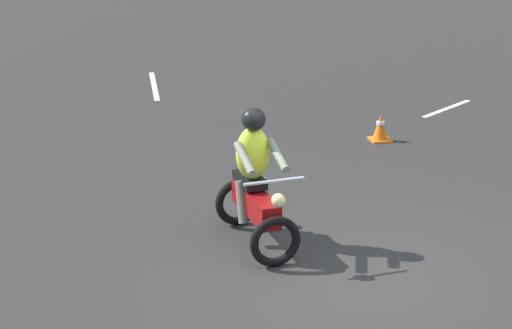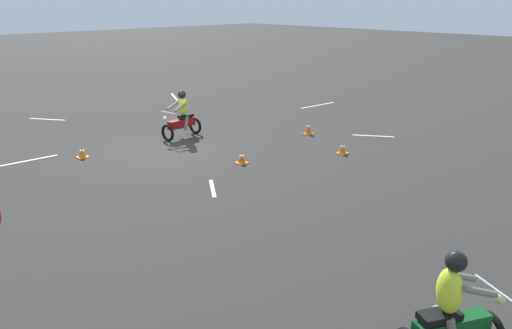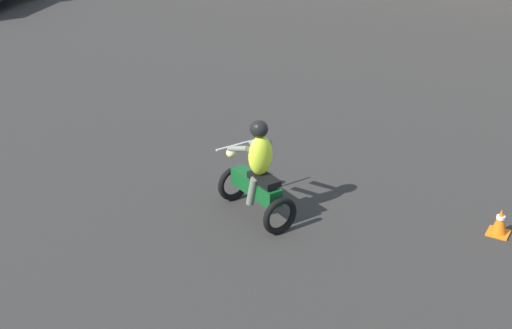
{
  "view_description": "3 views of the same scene",
  "coord_description": "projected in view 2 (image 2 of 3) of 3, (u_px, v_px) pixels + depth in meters",
  "views": [
    {
      "loc": [
        9.43,
        -3.32,
        4.71
      ],
      "look_at": [
        -1.16,
        -0.94,
        1.0
      ],
      "focal_mm": 70.0,
      "sensor_mm": 36.0,
      "label": 1
    },
    {
      "loc": [
        8.72,
        13.14,
        4.69
      ],
      "look_at": [
        0.89,
        4.98,
        0.9
      ],
      "focal_mm": 35.0,
      "sensor_mm": 36.0,
      "label": 2
    },
    {
      "loc": [
        7.85,
        2.34,
        5.62
      ],
      "look_at": [
        2.94,
        10.9,
        0.9
      ],
      "focal_mm": 50.0,
      "sensor_mm": 36.0,
      "label": 3
    }
  ],
  "objects": [
    {
      "name": "ground_plane",
      "position": [
        170.0,
        150.0,
        16.21
      ],
      "size": [
        120.0,
        120.0,
        0.0
      ],
      "primitive_type": "plane",
      "color": "#2D2B28"
    },
    {
      "name": "motorcycle_rider_foreground",
      "position": [
        182.0,
        117.0,
        17.41
      ],
      "size": [
        1.54,
        0.8,
        1.66
      ],
      "rotation": [
        0.0,
        0.0,
        4.83
      ],
      "color": "black",
      "rests_on": "ground"
    },
    {
      "name": "motorcycle_rider_background",
      "position": [
        451.0,
        314.0,
        6.57
      ],
      "size": [
        1.52,
        1.17,
        1.66
      ],
      "rotation": [
        0.0,
        0.0,
        1.11
      ],
      "color": "black",
      "rests_on": "ground"
    },
    {
      "name": "traffic_cone_near_left",
      "position": [
        309.0,
        129.0,
        17.97
      ],
      "size": [
        0.32,
        0.32,
        0.42
      ],
      "color": "orange",
      "rests_on": "ground"
    },
    {
      "name": "traffic_cone_mid_left",
      "position": [
        82.0,
        153.0,
        15.35
      ],
      "size": [
        0.32,
        0.32,
        0.33
      ],
      "color": "orange",
      "rests_on": "ground"
    },
    {
      "name": "traffic_cone_far_right",
      "position": [
        242.0,
        158.0,
        14.81
      ],
      "size": [
        0.32,
        0.32,
        0.34
      ],
      "color": "orange",
      "rests_on": "ground"
    },
    {
      "name": "traffic_cone_far_center",
      "position": [
        342.0,
        149.0,
        15.73
      ],
      "size": [
        0.32,
        0.32,
        0.34
      ],
      "color": "orange",
      "rests_on": "ground"
    },
    {
      "name": "lane_stripe_e",
      "position": [
        21.0,
        162.0,
        14.98
      ],
      "size": [
        2.16,
        0.22,
        0.01
      ],
      "primitive_type": "cube",
      "rotation": [
        0.0,
        0.0,
        1.51
      ],
      "color": "silver",
      "rests_on": "ground"
    },
    {
      "name": "lane_stripe_ne",
      "position": [
        213.0,
        188.0,
        12.92
      ],
      "size": [
        0.79,
        1.08,
        0.01
      ],
      "primitive_type": "cube",
      "rotation": [
        0.0,
        0.0,
        2.54
      ],
      "color": "silver",
      "rests_on": "ground"
    },
    {
      "name": "lane_stripe_nw",
      "position": [
        373.0,
        136.0,
        17.81
      ],
      "size": [
        0.93,
        1.25,
        0.01
      ],
      "primitive_type": "cube",
      "rotation": [
        0.0,
        0.0,
        3.76
      ],
      "color": "silver",
      "rests_on": "ground"
    },
    {
      "name": "lane_stripe_w",
      "position": [
        318.0,
        105.0,
        22.87
      ],
      "size": [
        2.17,
        0.26,
        0.01
      ],
      "primitive_type": "cube",
      "rotation": [
        0.0,
        0.0,
        4.64
      ],
      "color": "silver",
      "rests_on": "ground"
    },
    {
      "name": "lane_stripe_sw",
      "position": [
        174.0,
        97.0,
        24.83
      ],
      "size": [
        0.94,
        1.75,
        0.01
      ],
      "primitive_type": "cube",
      "rotation": [
        0.0,
        0.0,
        5.82
      ],
      "color": "silver",
      "rests_on": "ground"
    },
    {
      "name": "lane_stripe_se",
      "position": [
        47.0,
        119.0,
        20.24
      ],
      "size": [
        0.98,
        1.37,
        0.01
      ],
      "primitive_type": "cube",
      "rotation": [
        0.0,
        0.0,
        6.88
      ],
      "color": "silver",
      "rests_on": "ground"
    }
  ]
}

